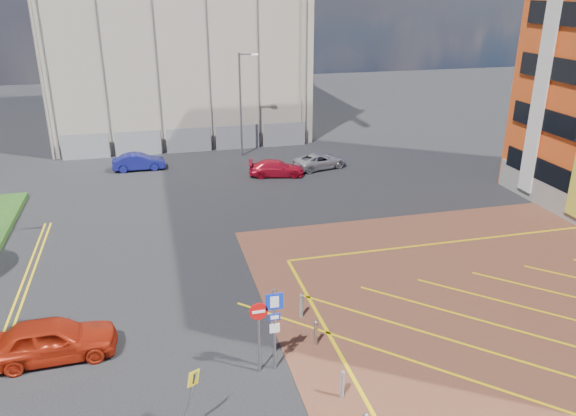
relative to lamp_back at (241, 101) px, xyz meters
name	(u,v)px	position (x,y,z in m)	size (l,w,h in m)	color
ground	(267,389)	(-4.08, -28.00, -4.36)	(140.00, 140.00, 0.00)	black
lamp_back	(241,101)	(0.00, 0.00, 0.00)	(1.53, 0.16, 8.00)	#9EA0A8
sign_cluster	(269,322)	(-3.78, -27.02, -2.41)	(1.17, 0.12, 3.20)	#9EA0A8
warning_sign	(190,394)	(-6.68, -29.38, -2.93)	(0.78, 0.42, 2.25)	#9EA0A8
bollard_row	(349,399)	(-1.78, -29.67, -3.89)	(0.14, 11.14, 0.90)	#9EA0A8
construction_building	(172,6)	(-4.08, 12.00, 6.64)	(21.20, 19.20, 22.00)	#A69A88
construction_fence	(201,139)	(-3.08, 2.00, -3.36)	(21.60, 0.06, 2.00)	gray
car_red_left	(52,339)	(-11.22, -24.39, -3.59)	(1.81, 4.50, 1.53)	#B4250F
car_blue_back	(139,162)	(-8.08, -1.89, -3.74)	(1.31, 3.76, 1.24)	navy
car_red_back	(276,168)	(1.41, -5.78, -3.79)	(1.59, 3.92, 1.14)	red
car_silver_back	(320,161)	(4.97, -4.78, -3.80)	(1.85, 4.02, 1.12)	#B6B5BD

